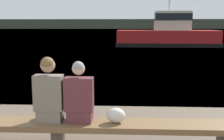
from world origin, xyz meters
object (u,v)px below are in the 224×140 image
(bench_main, at_px, (58,126))
(tugboat_red, at_px, (168,35))
(person_right, at_px, (79,97))
(person_left, at_px, (49,93))
(shopping_bag, at_px, (116,115))

(bench_main, height_order, tugboat_red, tugboat_red)
(person_right, xyz_separation_m, tugboat_red, (4.61, 22.32, 0.18))
(bench_main, relative_size, person_right, 6.02)
(person_left, distance_m, person_right, 0.47)
(shopping_bag, relative_size, tugboat_red, 0.03)
(person_right, relative_size, tugboat_red, 0.10)
(tugboat_red, bearing_deg, person_right, 170.31)
(shopping_bag, bearing_deg, person_left, 179.84)
(person_left, relative_size, person_right, 1.07)
(person_left, relative_size, tugboat_red, 0.11)
(bench_main, height_order, person_left, person_left)
(person_left, xyz_separation_m, person_right, (0.47, 0.00, -0.05))
(bench_main, xyz_separation_m, person_left, (-0.12, 0.00, 0.54))
(shopping_bag, bearing_deg, bench_main, 179.82)
(person_right, distance_m, shopping_bag, 0.64)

